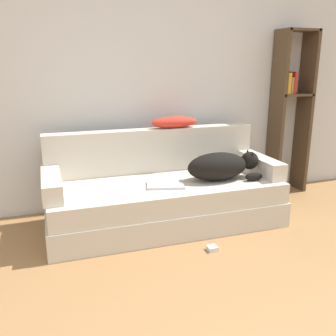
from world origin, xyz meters
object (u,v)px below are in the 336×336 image
(laptop, at_px, (165,185))
(throw_pillow, at_px, (174,122))
(couch, at_px, (165,203))
(bookshelf, at_px, (291,106))
(dog, at_px, (222,166))
(power_adapter, at_px, (212,248))

(laptop, distance_m, throw_pillow, 0.69)
(couch, distance_m, bookshelf, 1.81)
(laptop, height_order, throw_pillow, throw_pillow)
(dog, height_order, power_adapter, dog)
(dog, height_order, laptop, dog)
(power_adapter, bearing_deg, laptop, 114.25)
(laptop, bearing_deg, throw_pillow, 76.56)
(laptop, relative_size, bookshelf, 0.21)
(couch, xyz_separation_m, power_adapter, (0.19, -0.61, -0.18))
(throw_pillow, relative_size, power_adapter, 6.11)
(laptop, xyz_separation_m, throw_pillow, (0.24, 0.46, 0.46))
(couch, height_order, laptop, laptop)
(dog, xyz_separation_m, throw_pillow, (-0.29, 0.45, 0.34))
(couch, bearing_deg, laptop, -105.01)
(laptop, distance_m, bookshelf, 1.79)
(throw_pillow, xyz_separation_m, power_adapter, (-0.02, -0.96, -0.84))
(throw_pillow, bearing_deg, power_adapter, -91.16)
(laptop, bearing_deg, dog, 15.50)
(couch, xyz_separation_m, dog, (0.50, -0.10, 0.33))
(dog, bearing_deg, power_adapter, -121.32)
(dog, bearing_deg, laptop, -178.56)
(dog, xyz_separation_m, laptop, (-0.53, -0.01, -0.12))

